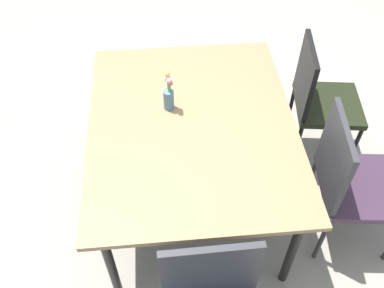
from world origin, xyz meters
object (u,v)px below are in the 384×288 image
object	(u,v)px
chair_near_right	(319,97)
chair_near_left	(350,178)
dining_table	(192,129)
flower_vase	(169,95)

from	to	relation	value
chair_near_right	chair_near_left	bearing A→B (deg)	7.03
chair_near_left	chair_near_right	world-z (taller)	chair_near_left
chair_near_left	chair_near_right	distance (m)	0.65
dining_table	flower_vase	size ratio (longest dim) A/B	5.70
dining_table	chair_near_left	size ratio (longest dim) A/B	1.56
dining_table	chair_near_right	distance (m)	0.94
chair_near_left	dining_table	bearing A→B (deg)	-103.55
dining_table	chair_near_left	distance (m)	0.93
dining_table	flower_vase	xyz separation A→B (m)	(0.14, 0.12, 0.15)
chair_near_right	flower_vase	size ratio (longest dim) A/B	3.65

